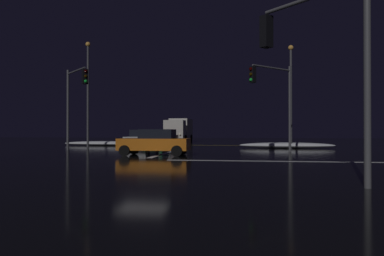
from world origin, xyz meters
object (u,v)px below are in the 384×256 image
object	(u,v)px
traffic_signal_ne	(274,92)
streetlamp_right_near	(291,89)
box_truck	(179,129)
sedan_orange_crossing	(155,142)
streetlamp_left_near	(88,87)
sedan_red	(167,137)
traffic_signal_se	(316,47)
sedan_silver	(142,139)
traffic_signal_nw	(75,94)
sedan_green	(158,138)

from	to	relation	value
traffic_signal_ne	streetlamp_right_near	xyz separation A→B (m)	(1.84, 6.34, 0.89)
box_truck	traffic_signal_ne	size ratio (longest dim) A/B	1.38
sedan_orange_crossing	streetlamp_left_near	world-z (taller)	streetlamp_left_near
box_truck	traffic_signal_ne	world-z (taller)	traffic_signal_ne
sedan_red	traffic_signal_se	xyz separation A→B (m)	(10.61, -29.04, 3.10)
traffic_signal_se	streetlamp_right_near	size ratio (longest dim) A/B	0.65
sedan_silver	streetlamp_right_near	size ratio (longest dim) A/B	0.50
traffic_signal_nw	sedan_red	bearing A→B (deg)	75.49
box_truck	traffic_signal_nw	xyz separation A→B (m)	(-3.86, -21.97, 2.51)
sedan_silver	sedan_green	distance (m)	5.49
sedan_orange_crossing	streetlamp_left_near	size ratio (longest dim) A/B	0.45
sedan_red	traffic_signal_nw	world-z (taller)	traffic_signal_nw
traffic_signal_nw	streetlamp_left_near	world-z (taller)	streetlamp_left_near
sedan_green	traffic_signal_nw	size ratio (longest dim) A/B	0.70
box_truck	traffic_signal_se	world-z (taller)	traffic_signal_se
sedan_red	sedan_orange_crossing	xyz separation A→B (m)	(3.19, -18.47, 0.00)
sedan_silver	box_truck	distance (m)	18.26
sedan_silver	traffic_signal_ne	world-z (taller)	traffic_signal_ne
traffic_signal_ne	box_truck	bearing A→B (deg)	115.41
sedan_silver	traffic_signal_nw	distance (m)	6.46
sedan_silver	traffic_signal_se	bearing A→B (deg)	-60.20
traffic_signal_ne	streetlamp_right_near	world-z (taller)	streetlamp_right_near
box_truck	traffic_signal_nw	bearing A→B (deg)	-99.97
sedan_green	streetlamp_right_near	distance (m)	13.19
sedan_red	streetlamp_left_near	size ratio (longest dim) A/B	0.45
traffic_signal_se	streetlamp_left_near	bearing A→B (deg)	128.04
sedan_green	sedan_red	world-z (taller)	same
streetlamp_right_near	sedan_red	bearing A→B (deg)	145.98
sedan_silver	streetlamp_right_near	xyz separation A→B (m)	(12.16, 2.54, 4.23)
traffic_signal_nw	box_truck	bearing A→B (deg)	80.03
sedan_green	sedan_orange_crossing	distance (m)	13.38
sedan_orange_crossing	box_truck	bearing A→B (deg)	96.90
sedan_silver	traffic_signal_nw	world-z (taller)	traffic_signal_nw
streetlamp_right_near	box_truck	bearing A→B (deg)	128.12
traffic_signal_se	streetlamp_right_near	world-z (taller)	streetlamp_right_near
sedan_silver	streetlamp_left_near	xyz separation A→B (m)	(-5.79, 2.54, 4.69)
traffic_signal_se	streetlamp_left_near	distance (m)	26.31
streetlamp_left_near	box_truck	bearing A→B (deg)	70.21
streetlamp_left_near	sedan_green	bearing A→B (deg)	26.84
sedan_orange_crossing	traffic_signal_se	xyz separation A→B (m)	(7.41, -10.57, 3.10)
traffic_signal_ne	traffic_signal_nw	xyz separation A→B (m)	(-14.33, 0.06, 0.08)
sedan_red	streetlamp_right_near	xyz separation A→B (m)	(12.39, -8.36, 4.23)
streetlamp_left_near	traffic_signal_ne	bearing A→B (deg)	-21.49
traffic_signal_ne	streetlamp_left_near	distance (m)	17.37
traffic_signal_nw	traffic_signal_se	xyz separation A→B (m)	(14.40, -14.40, -0.32)
traffic_signal_nw	streetlamp_left_near	distance (m)	6.65
traffic_signal_se	streetlamp_right_near	xyz separation A→B (m)	(1.78, 20.68, 1.13)
traffic_signal_nw	traffic_signal_se	size ratio (longest dim) A/B	1.08
sedan_silver	traffic_signal_ne	xyz separation A→B (m)	(10.32, -3.80, 3.34)
traffic_signal_se	streetlamp_left_near	world-z (taller)	streetlamp_left_near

